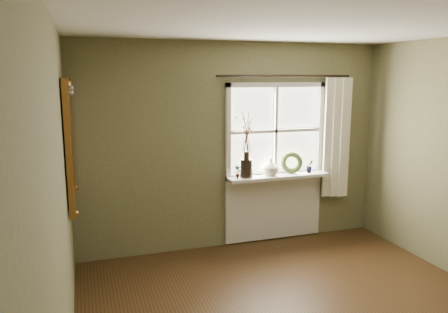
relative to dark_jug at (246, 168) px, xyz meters
name	(u,v)px	position (x,y,z in m)	size (l,w,h in m)	color
ceiling	(339,18)	(-0.11, -2.12, 1.56)	(4.50, 4.50, 0.00)	silver
wall_back	(233,146)	(-0.11, 0.18, 0.26)	(4.00, 0.10, 2.60)	#696745
wall_left	(52,215)	(-2.16, -2.12, 0.26)	(0.10, 4.50, 2.60)	#696745
window_frame	(275,131)	(0.44, 0.11, 0.44)	(1.36, 0.06, 1.24)	silver
window_sill	(278,176)	(0.44, 0.00, -0.14)	(1.36, 0.26, 0.04)	silver
window_apron	(274,207)	(0.44, 0.11, -0.58)	(1.36, 0.04, 0.88)	silver
dark_jug	(246,168)	(0.00, 0.00, 0.00)	(0.16, 0.16, 0.23)	black
cream_vase	(271,167)	(0.33, 0.00, 0.00)	(0.22, 0.22, 0.23)	beige
wreath	(292,165)	(0.65, 0.04, -0.01)	(0.29, 0.29, 0.07)	#374A20
potted_plant_left	(237,172)	(-0.12, 0.00, -0.03)	(0.09, 0.06, 0.16)	#374A20
potted_plant_right	(310,166)	(0.90, 0.00, -0.03)	(0.10, 0.08, 0.18)	#374A20
curtain	(336,138)	(1.28, 0.01, 0.33)	(0.36, 0.12, 1.59)	silver
curtain_rod	(286,76)	(0.54, 0.05, 1.14)	(0.03, 0.03, 1.84)	black
gilt_mirror	(69,142)	(-2.07, -0.42, 0.49)	(0.10, 1.07, 1.28)	white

